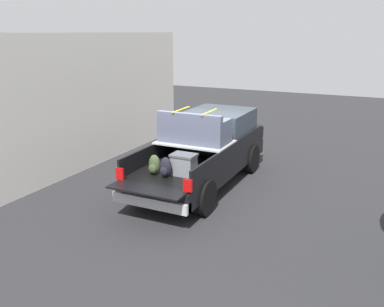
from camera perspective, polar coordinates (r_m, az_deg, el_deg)
ground_plane at (r=11.88m, az=1.27°, el=-4.37°), size 40.00×40.00×0.00m
pickup_truck at (r=11.91m, az=2.10°, el=0.71°), size 6.05×2.06×2.23m
building_facade at (r=13.45m, az=-14.74°, el=6.78°), size 11.20×0.36×4.18m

